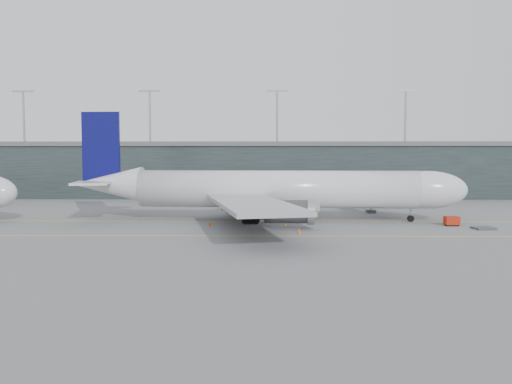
{
  "coord_description": "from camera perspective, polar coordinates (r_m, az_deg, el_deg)",
  "views": [
    {
      "loc": [
        1.49,
        -89.64,
        11.09
      ],
      "look_at": [
        0.08,
        -4.0,
        5.1
      ],
      "focal_mm": 35.0,
      "sensor_mm": 36.0,
      "label": 1
    }
  ],
  "objects": [
    {
      "name": "cone_tail",
      "position": [
        81.01,
        -5.35,
        -3.62
      ],
      "size": [
        0.46,
        0.46,
        0.73
      ],
      "primitive_type": "cone",
      "color": "#D7460B",
      "rests_on": "ground"
    },
    {
      "name": "uld_c",
      "position": [
        100.02,
        0.82,
        -1.79
      ],
      "size": [
        2.24,
        1.86,
        1.9
      ],
      "rotation": [
        0.0,
        0.0,
        0.09
      ],
      "color": "#3D3D42",
      "rests_on": "ground"
    },
    {
      "name": "uld_a",
      "position": [
        99.65,
        -2.73,
        -1.81
      ],
      "size": [
        2.45,
        2.14,
        1.91
      ],
      "rotation": [
        0.0,
        0.0,
        -0.24
      ],
      "color": "#3D3D42",
      "rests_on": "ground"
    },
    {
      "name": "taxiline_b",
      "position": [
        70.53,
        -0.28,
        -5.04
      ],
      "size": [
        160.0,
        0.25,
        0.02
      ],
      "primitive_type": "cube",
      "color": "yellow",
      "rests_on": "ground"
    },
    {
      "name": "terminal",
      "position": [
        147.69,
        0.36,
        2.65
      ],
      "size": [
        240.0,
        36.0,
        29.0
      ],
      "color": "black",
      "rests_on": "ground"
    },
    {
      "name": "uld_b",
      "position": [
        102.0,
        -0.52,
        -1.63
      ],
      "size": [
        2.53,
        2.15,
        2.07
      ],
      "rotation": [
        0.0,
        0.0,
        0.15
      ],
      "color": "#3D3D42",
      "rests_on": "ground"
    },
    {
      "name": "taxiline_lead_main",
      "position": [
        110.26,
        2.76,
        -1.77
      ],
      "size": [
        0.25,
        60.0,
        0.02
      ],
      "primitive_type": "cube",
      "color": "yellow",
      "rests_on": "ground"
    },
    {
      "name": "gse_cart",
      "position": [
        86.69,
        21.47,
        -3.06
      ],
      "size": [
        2.31,
        1.52,
        1.54
      ],
      "rotation": [
        0.0,
        0.0,
        0.04
      ],
      "color": "#A71F0B",
      "rests_on": "ground"
    },
    {
      "name": "baggage_dolly",
      "position": [
        84.74,
        24.57,
        -3.76
      ],
      "size": [
        3.34,
        2.81,
        0.3
      ],
      "primitive_type": "cube",
      "rotation": [
        0.0,
        0.0,
        0.13
      ],
      "color": "#3E3E43",
      "rests_on": "ground"
    },
    {
      "name": "cone_nose",
      "position": [
        92.17,
        22.02,
        -2.97
      ],
      "size": [
        0.48,
        0.48,
        0.76
      ],
      "primitive_type": "cone",
      "color": "orange",
      "rests_on": "ground"
    },
    {
      "name": "cone_wing_port",
      "position": [
        102.43,
        5.78,
        -2.02
      ],
      "size": [
        0.49,
        0.49,
        0.78
      ],
      "primitive_type": "cone",
      "color": "#DC5A0C",
      "rests_on": "ground"
    },
    {
      "name": "main_aircraft",
      "position": [
        86.97,
        2.09,
        0.22
      ],
      "size": [
        68.14,
        63.98,
        19.11
      ],
      "rotation": [
        0.0,
        0.0,
        -0.06
      ],
      "color": "silver",
      "rests_on": "ground"
    },
    {
      "name": "taxiline_a",
      "position": [
        86.37,
        -0.05,
        -3.37
      ],
      "size": [
        160.0,
        0.25,
        0.02
      ],
      "primitive_type": "cube",
      "color": "yellow",
      "rests_on": "ground"
    },
    {
      "name": "jet_bridge",
      "position": [
        114.08,
        11.43,
        0.53
      ],
      "size": [
        5.4,
        42.86,
        5.79
      ],
      "rotation": [
        0.0,
        0.0,
        0.06
      ],
      "color": "#2B2B30",
      "rests_on": "ground"
    },
    {
      "name": "ground",
      "position": [
        90.34,
        -0.01,
        -3.05
      ],
      "size": [
        320.0,
        320.0,
        0.0
      ],
      "primitive_type": "plane",
      "color": "slate",
      "rests_on": "ground"
    },
    {
      "name": "cone_wing_stbd",
      "position": [
        73.11,
        4.96,
        -4.42
      ],
      "size": [
        0.5,
        0.5,
        0.8
      ],
      "primitive_type": "cone",
      "color": "orange",
      "rests_on": "ground"
    }
  ]
}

